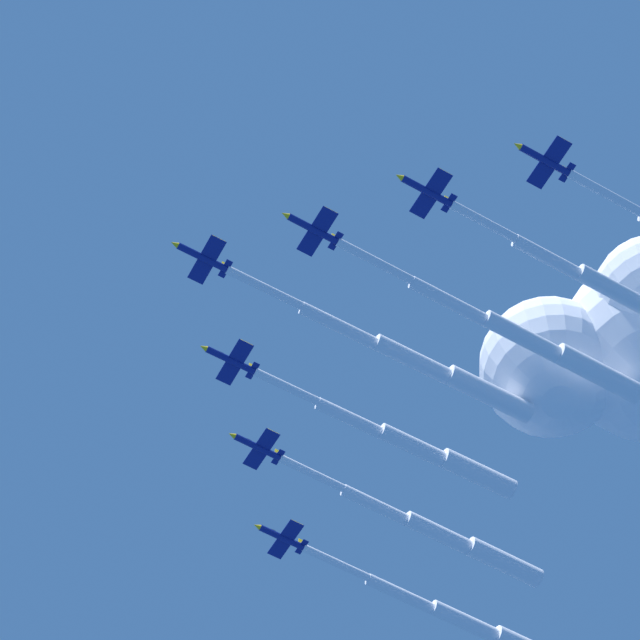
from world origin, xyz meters
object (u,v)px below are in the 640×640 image
jet_port_mid (615,290)px  jet_starboard_mid (443,535)px  jet_starboard_outer (470,624)px  jet_lead (419,362)px  jet_port_inner (529,339)px  jet_starboard_inner (417,447)px

jet_port_mid → jet_starboard_mid: jet_starboard_mid is taller
jet_port_mid → jet_starboard_outer: size_ratio=0.91×
jet_lead → jet_starboard_mid: jet_starboard_mid is taller
jet_starboard_mid → jet_port_inner: bearing=-78.8°
jet_port_inner → jet_port_mid: bearing=-36.7°
jet_lead → jet_port_mid: size_ratio=1.12×
jet_port_mid → jet_port_inner: bearing=143.3°
jet_starboard_inner → jet_port_mid: jet_port_mid is taller
jet_starboard_mid → jet_starboard_outer: jet_starboard_mid is taller
jet_lead → jet_starboard_mid: 35.36m
jet_starboard_inner → jet_port_mid: size_ratio=1.01×
jet_starboard_inner → jet_port_mid: bearing=-48.8°
jet_starboard_mid → jet_starboard_outer: 19.48m
jet_port_inner → jet_starboard_mid: (-8.14, 41.06, 2.70)m
jet_lead → jet_starboard_mid: (8.49, 34.32, 0.71)m
jet_starboard_mid → jet_starboard_outer: (7.14, 18.08, -1.22)m
jet_starboard_outer → jet_lead: bearing=-106.6°
jet_lead → jet_starboard_inner: size_ratio=1.11×
jet_port_mid → jet_starboard_inner: bearing=131.2°
jet_starboard_inner → jet_starboard_outer: 39.49m
jet_starboard_outer → jet_port_mid: bearing=-78.9°
jet_port_inner → jet_starboard_inner: 26.99m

